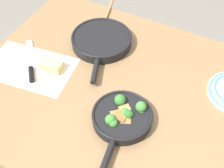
# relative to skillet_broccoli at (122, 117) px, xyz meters

# --- Properties ---
(ground_plane) EXTENTS (14.00, 14.00, 0.00)m
(ground_plane) POSITION_rel_skillet_broccoli_xyz_m (-0.12, 0.14, -0.76)
(ground_plane) COLOR slate
(dining_table_red) EXTENTS (1.24, 1.02, 0.73)m
(dining_table_red) POSITION_rel_skillet_broccoli_xyz_m (-0.12, 0.14, -0.10)
(dining_table_red) COLOR olive
(dining_table_red) RESTS_ON ground_plane
(skillet_broccoli) EXTENTS (0.24, 0.39, 0.08)m
(skillet_broccoli) POSITION_rel_skillet_broccoli_xyz_m (0.00, 0.00, 0.00)
(skillet_broccoli) COLOR black
(skillet_broccoli) RESTS_ON dining_table_red
(skillet_eggs) EXTENTS (0.30, 0.42, 0.05)m
(skillet_eggs) POSITION_rel_skillet_broccoli_xyz_m (-0.29, 0.36, -0.00)
(skillet_eggs) COLOR black
(skillet_eggs) RESTS_ON dining_table_red
(wooden_spoon) EXTENTS (0.13, 0.39, 0.02)m
(wooden_spoon) POSITION_rel_skillet_broccoli_xyz_m (-0.36, 0.51, -0.02)
(wooden_spoon) COLOR #A87A4C
(wooden_spoon) RESTS_ON dining_table_red
(parchment_sheet) EXTENTS (0.43, 0.30, 0.00)m
(parchment_sheet) POSITION_rel_skillet_broccoli_xyz_m (-0.51, 0.07, -0.03)
(parchment_sheet) COLOR silver
(parchment_sheet) RESTS_ON dining_table_red
(grater_knife) EXTENTS (0.20, 0.23, 0.02)m
(grater_knife) POSITION_rel_skillet_broccoli_xyz_m (-0.50, 0.07, -0.02)
(grater_knife) COLOR silver
(grater_knife) RESTS_ON dining_table_red
(cheese_block) EXTENTS (0.10, 0.07, 0.04)m
(cheese_block) POSITION_rel_skillet_broccoli_xyz_m (-0.41, 0.11, -0.01)
(cheese_block) COLOR #EFD67A
(cheese_block) RESTS_ON dining_table_red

